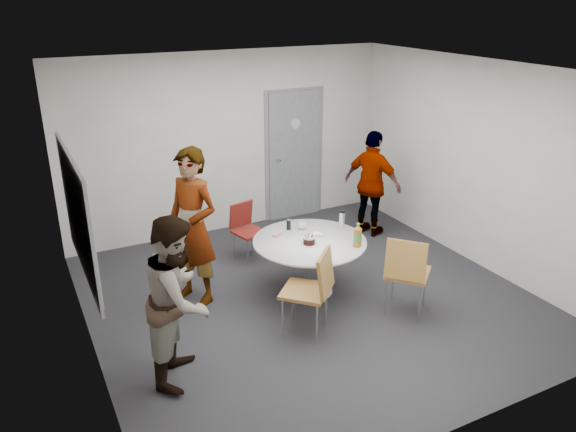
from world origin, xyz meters
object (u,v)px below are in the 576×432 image
whiteboard (78,216)px  chair_near_right (407,269)px  chair_near_left (314,284)px  person_right (372,184)px  door (294,155)px  person_main (193,227)px  person_left (178,299)px  table (312,247)px  chair_far (246,225)px

whiteboard → chair_near_right: 3.50m
chair_near_left → person_right: size_ratio=0.61×
door → person_main: door is taller
door → person_main: bearing=-140.9°
chair_near_right → person_right: person_right is taller
person_main → person_right: bearing=71.9°
whiteboard → person_main: 1.41m
person_left → chair_near_right: bearing=-62.2°
table → chair_near_right: bearing=-54.4°
chair_far → person_left: 2.61m
door → chair_near_right: size_ratio=2.17×
table → chair_near_right: (0.68, -0.95, -0.01)m
chair_far → person_left: person_left is taller
person_left → table: bearing=-35.8°
whiteboard → person_right: (4.24, 1.08, -0.65)m
door → chair_near_right: (-0.33, -3.32, -0.43)m
table → person_right: bearing=34.8°
whiteboard → door: bearing=32.7°
person_left → person_right: (3.57, 1.98, -0.02)m
whiteboard → chair_far: whiteboard is taller
door → person_left: door is taller
chair_near_left → person_left: bearing=135.9°
chair_near_left → person_right: bearing=-1.9°
chair_far → whiteboard: bearing=13.8°
chair_near_left → chair_far: (0.10, 2.05, -0.11)m
whiteboard → chair_near_right: (3.23, -1.04, -0.85)m
door → person_main: 2.97m
person_main → chair_near_left: bearing=3.5°
chair_far → table: bearing=90.4°
chair_near_right → chair_far: 2.43m
person_left → chair_far: bearing=-5.9°
person_main → person_left: (-0.58, -1.31, -0.11)m
chair_near_right → person_left: 2.56m
door → chair_near_left: door is taller
person_right → door: bearing=5.8°
chair_near_left → person_main: person_main is taller
door → person_left: (-2.88, -3.18, -0.20)m
table → chair_far: (-0.32, 1.27, -0.13)m
chair_far → person_right: (2.01, -0.09, 0.32)m
whiteboard → person_right: bearing=14.3°
door → chair_far: (-1.33, -1.11, -0.54)m
door → person_right: 1.40m
door → whiteboard: 4.25m
table → chair_near_right: table is taller
chair_far → person_right: person_right is taller
chair_near_left → person_main: (-0.88, 1.29, 0.34)m
door → table: (-1.01, -2.38, -0.42)m
door → person_left: 4.30m
chair_far → person_right: 2.04m
chair_near_right → whiteboard: bearing=-149.4°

